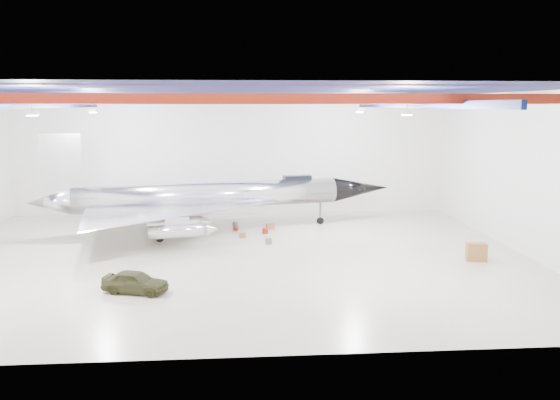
{
  "coord_description": "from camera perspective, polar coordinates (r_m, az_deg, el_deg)",
  "views": [
    {
      "loc": [
        0.81,
        -35.74,
        10.09
      ],
      "look_at": [
        3.59,
        2.0,
        3.49
      ],
      "focal_mm": 35.0,
      "sensor_mm": 36.0,
      "label": 1
    }
  ],
  "objects": [
    {
      "name": "tool_chest",
      "position": [
        43.49,
        -1.55,
        -3.23
      ],
      "size": [
        0.51,
        0.51,
        0.43
      ],
      "primitive_type": "cylinder",
      "rotation": [
        0.0,
        0.0,
        -0.06
      ],
      "color": "#A71011",
      "rests_on": "floor"
    },
    {
      "name": "floor",
      "position": [
        37.15,
        -5.34,
        -5.91
      ],
      "size": [
        40.0,
        40.0,
        0.0
      ],
      "primitive_type": "plane",
      "color": "#BFB098",
      "rests_on": "ground"
    },
    {
      "name": "ceiling",
      "position": [
        35.76,
        -5.62,
        11.31
      ],
      "size": [
        40.0,
        40.0,
        0.0
      ],
      "primitive_type": "plane",
      "rotation": [
        3.14,
        0.0,
        0.0
      ],
      "color": "#0A0F38",
      "rests_on": "wall_back"
    },
    {
      "name": "wall_right",
      "position": [
        40.83,
        23.88,
        2.59
      ],
      "size": [
        0.0,
        30.0,
        30.0
      ],
      "primitive_type": "plane",
      "rotation": [
        1.57,
        0.0,
        -1.57
      ],
      "color": "silver",
      "rests_on": "floor"
    },
    {
      "name": "jeep",
      "position": [
        31.0,
        -14.89,
        -8.25
      ],
      "size": [
        3.87,
        2.4,
        1.23
      ],
      "primitive_type": "imported",
      "rotation": [
        0.0,
        0.0,
        1.29
      ],
      "color": "#33341A",
      "rests_on": "floor"
    },
    {
      "name": "jet_aircraft",
      "position": [
        44.23,
        -7.39,
        0.11
      ],
      "size": [
        29.22,
        19.78,
        8.03
      ],
      "rotation": [
        0.0,
        0.0,
        0.2
      ],
      "color": "silver",
      "rests_on": "floor"
    },
    {
      "name": "toolbox_red",
      "position": [
        44.73,
        -4.65,
        -3.0
      ],
      "size": [
        0.46,
        0.4,
        0.27
      ],
      "primitive_type": "cube",
      "rotation": [
        0.0,
        0.0,
        -0.27
      ],
      "color": "#A71011",
      "rests_on": "floor"
    },
    {
      "name": "oil_barrel",
      "position": [
        42.25,
        -3.95,
        -3.7
      ],
      "size": [
        0.54,
        0.45,
        0.36
      ],
      "primitive_type": "cube",
      "rotation": [
        0.0,
        0.0,
        0.08
      ],
      "color": "olive",
      "rests_on": "floor"
    },
    {
      "name": "ceiling_structure",
      "position": [
        35.75,
        -5.6,
        10.22
      ],
      "size": [
        39.5,
        29.5,
        1.08
      ],
      "color": "maroon",
      "rests_on": "ceiling"
    },
    {
      "name": "parts_bin",
      "position": [
        44.98,
        -1.01,
        -2.77
      ],
      "size": [
        0.71,
        0.6,
        0.45
      ],
      "primitive_type": "cube",
      "rotation": [
        0.0,
        0.0,
        0.14
      ],
      "color": "olive",
      "rests_on": "floor"
    },
    {
      "name": "desk",
      "position": [
        38.1,
        19.83,
        -5.14
      ],
      "size": [
        1.38,
        0.84,
        1.19
      ],
      "primitive_type": "cube",
      "rotation": [
        0.0,
        0.0,
        -0.15
      ],
      "color": "brown",
      "rests_on": "floor"
    },
    {
      "name": "engine_drum",
      "position": [
        40.19,
        -1.18,
        -4.33
      ],
      "size": [
        0.54,
        0.54,
        0.43
      ],
      "primitive_type": "cylinder",
      "rotation": [
        0.0,
        0.0,
        -0.14
      ],
      "color": "#59595B",
      "rests_on": "floor"
    },
    {
      "name": "wall_back",
      "position": [
        50.96,
        -5.13,
        4.69
      ],
      "size": [
        40.0,
        0.0,
        40.0
      ],
      "primitive_type": "plane",
      "rotation": [
        1.57,
        0.0,
        0.0
      ],
      "color": "silver",
      "rests_on": "floor"
    },
    {
      "name": "spares_box",
      "position": [
        46.09,
        -4.71,
        -2.53
      ],
      "size": [
        0.49,
        0.49,
        0.4
      ],
      "primitive_type": "cylinder",
      "rotation": [
        0.0,
        0.0,
        -0.1
      ],
      "color": "#59595B",
      "rests_on": "floor"
    }
  ]
}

